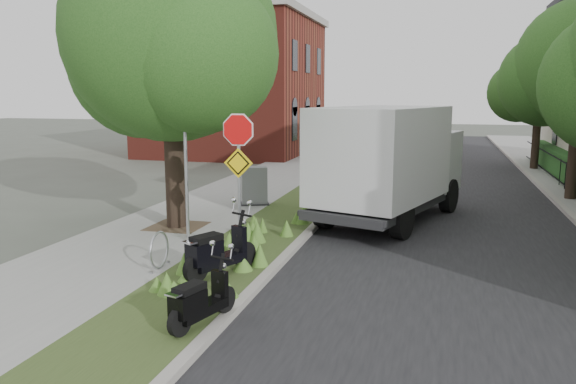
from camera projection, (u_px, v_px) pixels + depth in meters
name	position (u px, v px, depth m)	size (l,w,h in m)	color
ground	(296.00, 276.00, 11.29)	(120.00, 120.00, 0.00)	#4C5147
sidewalk_near	(254.00, 186.00, 21.88)	(3.50, 60.00, 0.12)	gray
verge	(323.00, 189.00, 21.17)	(2.00, 60.00, 0.12)	#364A1F
kerb_near	(350.00, 190.00, 20.91)	(0.20, 60.00, 0.13)	#9E9991
road	(447.00, 196.00, 20.01)	(7.00, 60.00, 0.01)	black
kerb_far	(554.00, 199.00, 19.09)	(0.20, 60.00, 0.13)	#9E9991
street_tree_main	(169.00, 46.00, 14.24)	(6.21, 5.54, 7.66)	black
bare_post	(186.00, 157.00, 13.46)	(0.08, 0.08, 4.00)	#A5A8AD
bike_hoop	(159.00, 250.00, 11.33)	(0.06, 0.78, 0.77)	#A5A8AD
sign_assembly	(239.00, 156.00, 11.80)	(0.94, 0.08, 3.22)	#A5A8AD
brick_building	(235.00, 83.00, 33.93)	(9.40, 10.40, 8.30)	maroon
far_tree_c	(538.00, 86.00, 25.95)	(4.37, 3.89, 5.93)	black
scooter_near	(196.00, 305.00, 8.45)	(0.59, 1.47, 0.72)	black
scooter_far	(213.00, 256.00, 10.78)	(0.94, 1.67, 0.86)	black
box_truck	(389.00, 159.00, 15.77)	(4.09, 6.57, 2.78)	#262628
utility_cabinet	(254.00, 186.00, 17.88)	(1.07, 0.91, 1.21)	#262628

